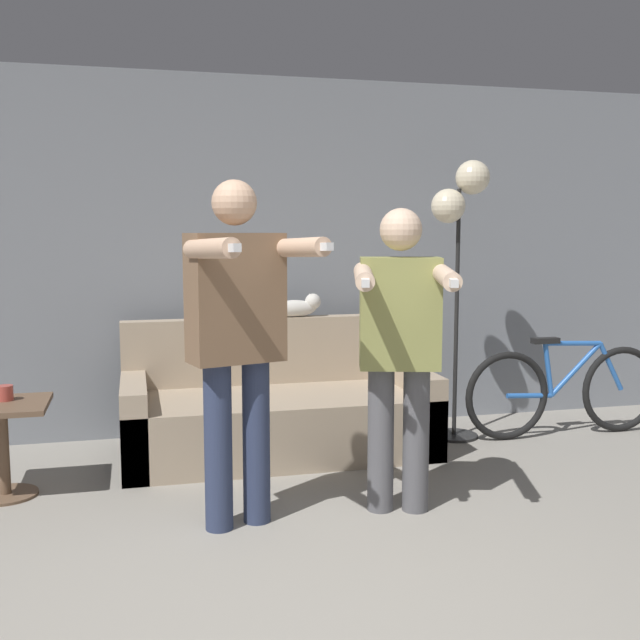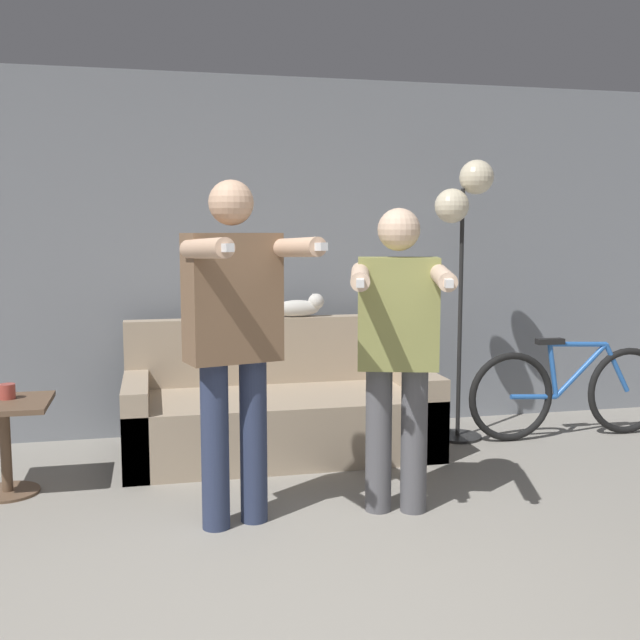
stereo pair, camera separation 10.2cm
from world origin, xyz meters
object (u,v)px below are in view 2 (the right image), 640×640
object	(u,v)px
side_table	(5,427)
bicycle	(570,392)
cat	(300,307)
cup	(7,391)
floor_lamp	(463,217)
couch	(279,412)
person_left	(234,328)
person_right	(398,340)

from	to	relation	value
side_table	bicycle	world-z (taller)	bicycle
cat	cup	xyz separation A→B (m)	(-1.86, -0.75, -0.37)
side_table	cup	xyz separation A→B (m)	(0.01, 0.07, 0.19)
floor_lamp	couch	bearing A→B (deg)	-177.88
cat	bicycle	distance (m)	2.04
cat	person_left	bearing A→B (deg)	-112.24
person_left	cup	distance (m)	1.53
person_left	cup	size ratio (longest dim) A/B	19.39
person_left	person_right	size ratio (longest dim) A/B	1.08
person_right	floor_lamp	world-z (taller)	floor_lamp
person_left	cup	bearing A→B (deg)	131.29
person_left	cup	world-z (taller)	person_left
floor_lamp	side_table	bearing A→B (deg)	-170.05
person_right	floor_lamp	xyz separation A→B (m)	(0.90, 1.27, 0.66)
couch	cat	world-z (taller)	cat
couch	floor_lamp	xyz separation A→B (m)	(1.32, 0.05, 1.32)
cat	side_table	bearing A→B (deg)	-156.31
couch	bicycle	bearing A→B (deg)	-2.98
person_left	cat	world-z (taller)	person_left
couch	person_right	world-z (taller)	person_right
person_right	side_table	size ratio (longest dim) A/B	3.00
floor_lamp	side_table	size ratio (longest dim) A/B	3.70
couch	person_right	xyz separation A→B (m)	(0.42, -1.22, 0.66)
side_table	cat	bearing A→B (deg)	23.69
couch	person_left	world-z (taller)	person_left
side_table	bicycle	xyz separation A→B (m)	(3.76, 0.36, -0.05)
couch	person_left	bearing A→B (deg)	-109.23
person_left	cat	size ratio (longest dim) A/B	3.76
side_table	couch	bearing A→B (deg)	15.98
floor_lamp	cup	size ratio (longest dim) A/B	22.12
person_left	bicycle	world-z (taller)	person_left
bicycle	side_table	bearing A→B (deg)	-174.49
bicycle	cup	bearing A→B (deg)	-175.49
person_right	bicycle	distance (m)	2.11
couch	bicycle	distance (m)	2.12
person_right	side_table	xyz separation A→B (m)	(-2.07, 0.75, -0.54)
person_left	couch	bearing A→B (deg)	55.93
cup	floor_lamp	bearing A→B (deg)	8.73
person_left	side_table	world-z (taller)	person_left
person_right	floor_lamp	bearing A→B (deg)	70.32
side_table	bicycle	distance (m)	3.78
cup	person_left	bearing A→B (deg)	-33.86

